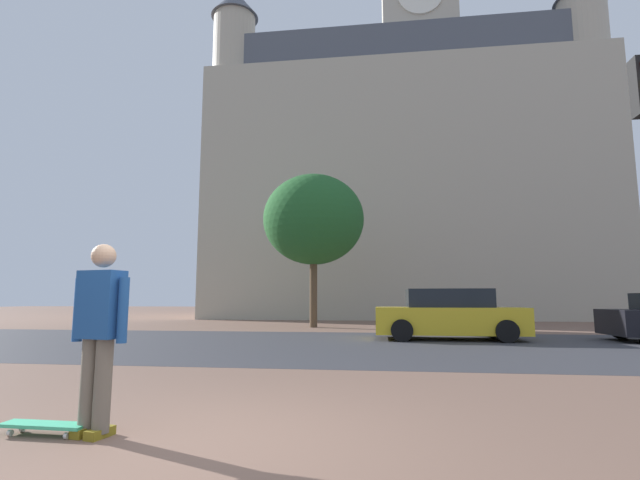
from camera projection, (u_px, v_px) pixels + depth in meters
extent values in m
plane|color=brown|center=(329.00, 340.00, 13.56)|extent=(120.00, 120.00, 0.00)
cube|color=#38383D|center=(324.00, 344.00, 12.38)|extent=(120.00, 8.99, 0.00)
cube|color=#B2A893|center=(400.00, 204.00, 33.20)|extent=(25.28, 13.08, 16.19)
cube|color=#4C515B|center=(397.00, 84.00, 34.40)|extent=(23.26, 12.04, 2.40)
cube|color=#B2A893|center=(421.00, 136.00, 33.65)|extent=(5.30, 5.30, 26.47)
cylinder|color=#B2A893|center=(231.00, 162.00, 29.96)|extent=(2.80, 2.80, 20.43)
cone|color=#4C515B|center=(235.00, 4.00, 31.41)|extent=(3.20, 3.20, 2.00)
cylinder|color=#B2A893|center=(593.00, 154.00, 27.03)|extent=(2.80, 2.80, 19.59)
cylinder|color=#706656|center=(103.00, 385.00, 4.08)|extent=(0.15, 0.15, 0.82)
cube|color=olive|center=(100.00, 433.00, 4.03)|extent=(0.17, 0.28, 0.08)
cylinder|color=#706656|center=(89.00, 384.00, 4.14)|extent=(0.15, 0.15, 0.82)
cube|color=olive|center=(86.00, 431.00, 4.08)|extent=(0.17, 0.28, 0.08)
cube|color=#1E4C8E|center=(101.00, 304.00, 4.20)|extent=(0.44, 0.30, 0.62)
cylinder|color=#1E4C8E|center=(123.00, 310.00, 4.11)|extent=(0.09, 0.09, 0.59)
cylinder|color=#1E4C8E|center=(79.00, 310.00, 4.28)|extent=(0.09, 0.09, 0.59)
cube|color=black|center=(109.00, 302.00, 4.30)|extent=(0.30, 0.19, 0.40)
sphere|color=tan|center=(104.00, 256.00, 4.26)|extent=(0.22, 0.22, 0.22)
cube|color=#46CB90|center=(44.00, 425.00, 4.10)|extent=(0.80, 0.22, 0.03)
cylinder|color=silver|center=(10.00, 433.00, 4.07)|extent=(0.03, 0.06, 0.06)
cylinder|color=silver|center=(22.00, 429.00, 4.21)|extent=(0.03, 0.06, 0.06)
cylinder|color=silver|center=(67.00, 436.00, 3.98)|extent=(0.03, 0.06, 0.06)
cylinder|color=silver|center=(77.00, 431.00, 4.12)|extent=(0.03, 0.06, 0.06)
cube|color=gold|center=(449.00, 320.00, 13.93)|extent=(4.42, 1.87, 0.80)
cube|color=black|center=(448.00, 298.00, 14.02)|extent=(2.48, 1.64, 0.55)
cylinder|color=black|center=(402.00, 330.00, 13.17)|extent=(0.64, 0.22, 0.64)
cylinder|color=black|center=(399.00, 327.00, 15.00)|extent=(0.64, 0.22, 0.64)
cylinder|color=black|center=(507.00, 331.00, 12.79)|extent=(0.64, 0.22, 0.64)
cylinder|color=black|center=(491.00, 327.00, 14.63)|extent=(0.64, 0.22, 0.64)
cylinder|color=black|center=(621.00, 328.00, 14.14)|extent=(0.64, 0.22, 0.64)
cylinder|color=brown|center=(313.00, 293.00, 20.01)|extent=(0.33, 0.33, 2.97)
ellipsoid|color=#235B28|center=(314.00, 220.00, 20.44)|extent=(4.51, 4.51, 4.06)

